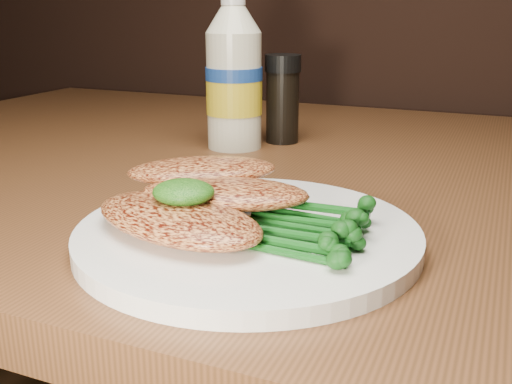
% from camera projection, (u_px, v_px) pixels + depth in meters
% --- Properties ---
extents(plate, '(0.26, 0.26, 0.01)m').
position_uv_depth(plate, '(248.00, 235.00, 0.46)').
color(plate, white).
rests_on(plate, dining_table).
extents(chicken_front, '(0.16, 0.12, 0.02)m').
position_uv_depth(chicken_front, '(178.00, 219.00, 0.43)').
color(chicken_front, '#D17F42').
rests_on(chicken_front, plate).
extents(chicken_mid, '(0.15, 0.10, 0.02)m').
position_uv_depth(chicken_mid, '(225.00, 193.00, 0.47)').
color(chicken_mid, '#D17F42').
rests_on(chicken_mid, plate).
extents(chicken_back, '(0.14, 0.12, 0.02)m').
position_uv_depth(chicken_back, '(202.00, 170.00, 0.50)').
color(chicken_back, '#D17F42').
rests_on(chicken_back, plate).
extents(pesto_front, '(0.05, 0.05, 0.02)m').
position_uv_depth(pesto_front, '(183.00, 192.00, 0.44)').
color(pesto_front, '#083507').
rests_on(pesto_front, chicken_front).
extents(broccolini_bundle, '(0.14, 0.12, 0.02)m').
position_uv_depth(broccolini_bundle, '(298.00, 223.00, 0.43)').
color(broccolini_bundle, '#104C14').
rests_on(broccolini_bundle, plate).
extents(mayo_bottle, '(0.09, 0.09, 0.20)m').
position_uv_depth(mayo_bottle, '(234.00, 68.00, 0.73)').
color(mayo_bottle, beige).
rests_on(mayo_bottle, dining_table).
extents(pepper_grinder, '(0.05, 0.05, 0.11)m').
position_uv_depth(pepper_grinder, '(283.00, 99.00, 0.77)').
color(pepper_grinder, black).
rests_on(pepper_grinder, dining_table).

